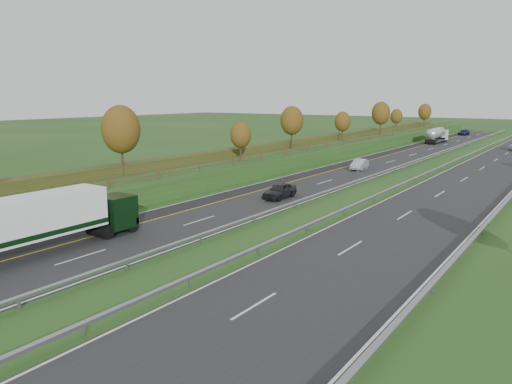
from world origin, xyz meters
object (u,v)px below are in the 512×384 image
(road_tanker, at_px, (437,135))
(car_small_far, at_px, (464,132))
(box_lorry, at_px, (29,223))
(car_silver_mid, at_px, (359,164))
(car_dark_near, at_px, (280,191))

(road_tanker, relative_size, car_small_far, 2.19)
(box_lorry, bearing_deg, road_tanker, 89.99)
(road_tanker, distance_m, car_small_far, 28.25)
(box_lorry, distance_m, car_silver_mid, 50.38)
(box_lorry, bearing_deg, car_silver_mid, 87.50)
(car_dark_near, relative_size, car_silver_mid, 1.01)
(car_dark_near, distance_m, car_silver_mid, 24.50)
(road_tanker, distance_m, car_dark_near, 75.03)
(car_silver_mid, bearing_deg, car_dark_near, -94.19)
(car_silver_mid, height_order, car_small_far, car_silver_mid)
(car_dark_near, bearing_deg, box_lorry, -98.74)
(car_silver_mid, bearing_deg, car_small_far, 84.26)
(car_silver_mid, relative_size, car_small_far, 0.91)
(car_silver_mid, xyz_separation_m, car_small_far, (-2.20, 78.71, -0.02))
(road_tanker, bearing_deg, car_silver_mid, -87.52)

